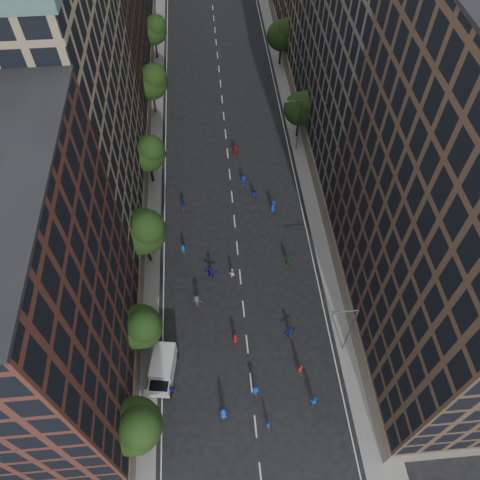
{
  "coord_description": "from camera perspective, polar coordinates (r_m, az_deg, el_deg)",
  "views": [
    {
      "loc": [
        -2.72,
        -8.69,
        49.29
      ],
      "look_at": [
        0.34,
        26.74,
        2.0
      ],
      "focal_mm": 35.0,
      "sensor_mm": 36.0,
      "label": 1
    }
  ],
  "objects": [
    {
      "name": "bldg_left_a",
      "position": [
        42.76,
        -25.03,
        -8.13
      ],
      "size": [
        14.0,
        22.0,
        30.0
      ],
      "primitive_type": "cube",
      "color": "#4E261D",
      "rests_on": "ground"
    },
    {
      "name": "skater_2",
      "position": [
        51.42,
        8.95,
        -18.73
      ],
      "size": [
        0.91,
        0.72,
        1.84
      ],
      "primitive_type": "imported",
      "rotation": [
        0.0,
        0.0,
        3.12
      ],
      "color": "#1554B1",
      "rests_on": "ground"
    },
    {
      "name": "tree_right_b",
      "position": [
        89.08,
        5.26,
        23.74
      ],
      "size": [
        5.2,
        5.2,
        8.83
      ],
      "color": "black",
      "rests_on": "ground"
    },
    {
      "name": "skater_15",
      "position": [
        67.59,
        0.43,
        7.22
      ],
      "size": [
        1.11,
        0.73,
        1.62
      ],
      "primitive_type": "imported",
      "rotation": [
        0.0,
        0.0,
        3.02
      ],
      "color": "#122496",
      "rests_on": "ground"
    },
    {
      "name": "skater_9",
      "position": [
        55.81,
        -5.27,
        -7.41
      ],
      "size": [
        1.28,
        0.85,
        1.84
      ],
      "primitive_type": "imported",
      "rotation": [
        0.0,
        0.0,
        3.0
      ],
      "color": "#444348",
      "rests_on": "ground"
    },
    {
      "name": "tree_left_1",
      "position": [
        49.9,
        -12.0,
        -10.28
      ],
      "size": [
        4.8,
        4.8,
        8.21
      ],
      "color": "black",
      "rests_on": "ground"
    },
    {
      "name": "skater_11",
      "position": [
        57.76,
        -3.59,
        -3.99
      ],
      "size": [
        1.79,
        1.03,
        1.83
      ],
      "primitive_type": "imported",
      "rotation": [
        0.0,
        0.0,
        2.84
      ],
      "color": "#19139B",
      "rests_on": "ground"
    },
    {
      "name": "bldg_left_b",
      "position": [
        56.71,
        -21.34,
        14.57
      ],
      "size": [
        14.0,
        26.0,
        34.0
      ],
      "primitive_type": "cube",
      "color": "#8B795B",
      "rests_on": "ground"
    },
    {
      "name": "tree_left_5",
      "position": [
        91.97,
        -10.42,
        23.96
      ],
      "size": [
        4.8,
        4.8,
        8.33
      ],
      "color": "black",
      "rests_on": "ground"
    },
    {
      "name": "skater_10",
      "position": [
        58.89,
        5.92,
        -2.63
      ],
      "size": [
        1.11,
        0.61,
        1.79
      ],
      "primitive_type": "imported",
      "rotation": [
        0.0,
        0.0,
        2.97
      ],
      "color": "#1A591C",
      "rests_on": "ground"
    },
    {
      "name": "tree_left_2",
      "position": [
        55.71,
        -11.61,
        1.15
      ],
      "size": [
        5.6,
        5.6,
        9.45
      ],
      "color": "black",
      "rests_on": "ground"
    },
    {
      "name": "ground",
      "position": [
        69.34,
        -1.23,
        7.73
      ],
      "size": [
        240.0,
        240.0,
        0.0
      ],
      "primitive_type": "plane",
      "color": "black",
      "rests_on": "ground"
    },
    {
      "name": "streetlamp_far",
      "position": [
        70.72,
        7.05,
        14.02
      ],
      "size": [
        2.64,
        0.22,
        9.06
      ],
      "color": "#595B60",
      "rests_on": "ground"
    },
    {
      "name": "streetlamp_near",
      "position": [
        50.46,
        13.12,
        -10.44
      ],
      "size": [
        2.64,
        0.22,
        9.06
      ],
      "color": "#595B60",
      "rests_on": "ground"
    },
    {
      "name": "skater_6",
      "position": [
        53.56,
        -0.6,
        -11.94
      ],
      "size": [
        0.85,
        0.69,
        1.51
      ],
      "primitive_type": "imported",
      "rotation": [
        0.0,
        0.0,
        2.82
      ],
      "color": "maroon",
      "rests_on": "ground"
    },
    {
      "name": "sidewalk_right",
      "position": [
        76.13,
        7.6,
        12.27
      ],
      "size": [
        4.0,
        105.0,
        0.15
      ],
      "primitive_type": "cube",
      "color": "slate",
      "rests_on": "ground"
    },
    {
      "name": "sidewalk_left",
      "position": [
        75.27,
        -10.99,
        11.12
      ],
      "size": [
        4.0,
        105.0,
        0.15
      ],
      "primitive_type": "cube",
      "color": "slate",
      "rests_on": "ground"
    },
    {
      "name": "skater_14",
      "position": [
        65.97,
        1.74,
        5.67
      ],
      "size": [
        0.9,
        0.81,
        1.53
      ],
      "primitive_type": "imported",
      "rotation": [
        0.0,
        0.0,
        2.76
      ],
      "color": "#152BAD",
      "rests_on": "ground"
    },
    {
      "name": "skater_16",
      "position": [
        64.94,
        -7.02,
        4.31
      ],
      "size": [
        1.01,
        0.43,
        1.71
      ],
      "primitive_type": "imported",
      "rotation": [
        0.0,
        0.0,
        3.15
      ],
      "color": "#122196",
      "rests_on": "ground"
    },
    {
      "name": "skater_17",
      "position": [
        72.12,
        -0.59,
        10.85
      ],
      "size": [
        1.61,
        0.7,
        1.68
      ],
      "primitive_type": "imported",
      "rotation": [
        0.0,
        0.0,
        3.01
      ],
      "color": "#A91E1C",
      "rests_on": "ground"
    },
    {
      "name": "skater_3",
      "position": [
        51.22,
        1.89,
        -17.95
      ],
      "size": [
        1.24,
        0.86,
        1.76
      ],
      "primitive_type": "imported",
      "rotation": [
        0.0,
        0.0,
        3.33
      ],
      "color": "#152FAE",
      "rests_on": "ground"
    },
    {
      "name": "skater_12",
      "position": [
        64.25,
        4.06,
        4.08
      ],
      "size": [
        1.06,
        0.84,
        1.9
      ],
      "primitive_type": "imported",
      "rotation": [
        0.0,
        0.0,
        3.43
      ],
      "color": "navy",
      "rests_on": "ground"
    },
    {
      "name": "tree_right_a",
      "position": [
        72.82,
        7.53,
        15.74
      ],
      "size": [
        5.0,
        5.0,
        8.39
      ],
      "color": "black",
      "rests_on": "ground"
    },
    {
      "name": "bldg_right_b",
      "position": [
        65.75,
        16.2,
        21.17
      ],
      "size": [
        14.0,
        28.0,
        33.0
      ],
      "primitive_type": "cube",
      "color": "#5C564C",
      "rests_on": "ground"
    },
    {
      "name": "skater_8",
      "position": [
        57.75,
        -1.0,
        -4.06
      ],
      "size": [
        0.92,
        0.8,
        1.61
      ],
      "primitive_type": "imported",
      "rotation": [
        0.0,
        0.0,
        3.42
      ],
      "color": "silver",
      "rests_on": "ground"
    },
    {
      "name": "skater_7",
      "position": [
        52.39,
        7.36,
        -15.39
      ],
      "size": [
        0.76,
        0.62,
        1.79
      ],
      "primitive_type": "imported",
      "rotation": [
        0.0,
        0.0,
        3.47
      ],
      "color": "maroon",
      "rests_on": "ground"
    },
    {
      "name": "skater_13",
      "position": [
        60.03,
        -6.95,
        -1.22
      ],
      "size": [
        0.74,
        0.57,
        1.8
      ],
      "primitive_type": "imported",
      "rotation": [
        0.0,
        0.0,
        3.36
      ],
      "color": "#1552AC",
      "rests_on": "ground"
    },
    {
      "name": "bldg_left_c",
      "position": [
        77.19,
        -18.07,
        23.49
      ],
      "size": [
        14.0,
        20.0,
        28.0
      ],
      "primitive_type": "cube",
      "color": "#4E261D",
      "rests_on": "ground"
    },
    {
      "name": "skater_0",
      "position": [
        50.44,
        -2.04,
        -20.39
      ],
      "size": [
        0.98,
        0.68,
        1.92
      ],
      "primitive_type": "imported",
      "rotation": [
        0.0,
        0.0,
        3.07
      ],
      "color": "#1741BE",
      "rests_on": "ground"
    },
    {
      "name": "tree_left_4",
      "position": [
        78.09,
        -10.74,
        18.55
      ],
      "size": [
        5.4,
        5.4,
        9.08
      ],
      "color": "black",
      "rests_on": "ground"
    },
    {
      "name": "skater_5",
      "position": [
        54.12,
        6.14,
        -11.07
      ],
      "size": [
        1.63,
        1.07,
        1.68
      ],
      "primitive_type": "imported",
      "rotation": [
        0.0,
        0.0,
        3.55
      ],
      "color": "navy",
      "rests_on": "ground"
    },
    {
      "name": "tree_left_0",
      "position": [
        45.86,
        -12.61,
        -21.26
      ],
      "size": [
        5.2,
        5.2,
        8.83
      ],
      "color": "black",
      "rests_on": "ground"
    },
    {
      "name": "cargo_van",
      "position": [
        52.06,
        -9.41,
        -15.23
      ],
      "size": [
        3.21,
        5.5,
        2.77
      ],
      "rotation": [
        0.0,
        0.0,
        -0.16
      ],
      "color": "silver",
      "rests_on": "ground"
    },
    {
      "name": "skater_4",
      "position": [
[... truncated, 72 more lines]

